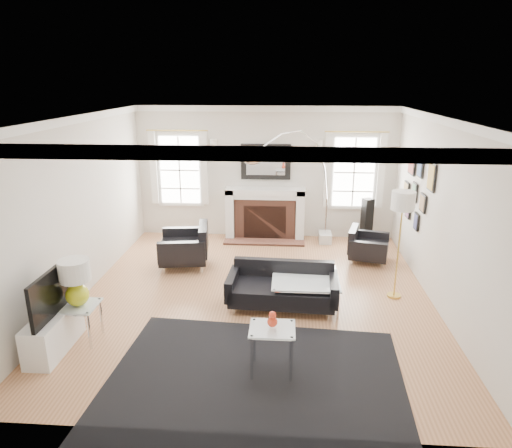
# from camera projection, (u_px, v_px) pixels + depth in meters

# --- Properties ---
(floor) EXTENTS (6.00, 6.00, 0.00)m
(floor) POSITION_uv_depth(u_px,v_px,m) (256.00, 296.00, 7.30)
(floor) COLOR #A36844
(floor) RESTS_ON ground
(back_wall) EXTENTS (5.50, 0.04, 2.80)m
(back_wall) POSITION_uv_depth(u_px,v_px,m) (266.00, 173.00, 9.73)
(back_wall) COLOR beige
(back_wall) RESTS_ON floor
(front_wall) EXTENTS (5.50, 0.04, 2.80)m
(front_wall) POSITION_uv_depth(u_px,v_px,m) (232.00, 306.00, 4.03)
(front_wall) COLOR beige
(front_wall) RESTS_ON floor
(left_wall) EXTENTS (0.04, 6.00, 2.80)m
(left_wall) POSITION_uv_depth(u_px,v_px,m) (79.00, 208.00, 7.06)
(left_wall) COLOR beige
(left_wall) RESTS_ON floor
(right_wall) EXTENTS (0.04, 6.00, 2.80)m
(right_wall) POSITION_uv_depth(u_px,v_px,m) (442.00, 216.00, 6.69)
(right_wall) COLOR beige
(right_wall) RESTS_ON floor
(ceiling) EXTENTS (5.50, 6.00, 0.02)m
(ceiling) POSITION_uv_depth(u_px,v_px,m) (256.00, 117.00, 6.46)
(ceiling) COLOR white
(ceiling) RESTS_ON back_wall
(crown_molding) EXTENTS (5.50, 6.00, 0.12)m
(crown_molding) POSITION_uv_depth(u_px,v_px,m) (256.00, 121.00, 6.47)
(crown_molding) COLOR white
(crown_molding) RESTS_ON back_wall
(fireplace) EXTENTS (1.70, 0.69, 1.11)m
(fireplace) POSITION_uv_depth(u_px,v_px,m) (265.00, 214.00, 9.79)
(fireplace) COLOR white
(fireplace) RESTS_ON floor
(mantel_mirror) EXTENTS (1.05, 0.07, 0.75)m
(mantel_mirror) POSITION_uv_depth(u_px,v_px,m) (266.00, 162.00, 9.61)
(mantel_mirror) COLOR black
(mantel_mirror) RESTS_ON back_wall
(window_left) EXTENTS (1.24, 0.15, 1.62)m
(window_left) POSITION_uv_depth(u_px,v_px,m) (180.00, 170.00, 9.79)
(window_left) COLOR white
(window_left) RESTS_ON back_wall
(window_right) EXTENTS (1.24, 0.15, 1.62)m
(window_right) POSITION_uv_depth(u_px,v_px,m) (354.00, 172.00, 9.54)
(window_right) COLOR white
(window_right) RESTS_ON back_wall
(gallery_wall) EXTENTS (0.04, 1.73, 1.29)m
(gallery_wall) POSITION_uv_depth(u_px,v_px,m) (418.00, 187.00, 7.89)
(gallery_wall) COLOR black
(gallery_wall) RESTS_ON right_wall
(tv_unit) EXTENTS (0.35, 1.00, 1.09)m
(tv_unit) POSITION_uv_depth(u_px,v_px,m) (53.00, 327.00, 5.75)
(tv_unit) COLOR white
(tv_unit) RESTS_ON floor
(area_rug) EXTENTS (3.55, 3.02, 0.01)m
(area_rug) POSITION_uv_depth(u_px,v_px,m) (253.00, 390.00, 5.08)
(area_rug) COLOR black
(area_rug) RESTS_ON floor
(sofa) EXTENTS (1.68, 0.84, 0.54)m
(sofa) POSITION_uv_depth(u_px,v_px,m) (282.00, 288.00, 6.91)
(sofa) COLOR black
(sofa) RESTS_ON floor
(armchair_left) EXTENTS (0.98, 1.07, 0.64)m
(armchair_left) POSITION_uv_depth(u_px,v_px,m) (187.00, 247.00, 8.38)
(armchair_left) COLOR black
(armchair_left) RESTS_ON floor
(armchair_right) EXTENTS (0.87, 0.93, 0.53)m
(armchair_right) POSITION_uv_depth(u_px,v_px,m) (366.00, 247.00, 8.61)
(armchair_right) COLOR black
(armchair_right) RESTS_ON floor
(coffee_table) EXTENTS (1.00, 1.00, 0.45)m
(coffee_table) POSITION_uv_depth(u_px,v_px,m) (305.00, 279.00, 6.93)
(coffee_table) COLOR silver
(coffee_table) RESTS_ON floor
(side_table_left) EXTENTS (0.47, 0.47, 0.52)m
(side_table_left) POSITION_uv_depth(u_px,v_px,m) (80.00, 312.00, 5.94)
(side_table_left) COLOR silver
(side_table_left) RESTS_ON floor
(nesting_table) EXTENTS (0.53, 0.44, 0.58)m
(nesting_table) POSITION_uv_depth(u_px,v_px,m) (272.00, 337.00, 5.27)
(nesting_table) COLOR silver
(nesting_table) RESTS_ON floor
(gourd_lamp) EXTENTS (0.39, 0.39, 0.63)m
(gourd_lamp) POSITION_uv_depth(u_px,v_px,m) (75.00, 280.00, 5.80)
(gourd_lamp) COLOR #BDC618
(gourd_lamp) RESTS_ON side_table_left
(orange_vase) EXTENTS (0.12, 0.12, 0.19)m
(orange_vase) POSITION_uv_depth(u_px,v_px,m) (272.00, 320.00, 5.21)
(orange_vase) COLOR red
(orange_vase) RESTS_ON nesting_table
(arc_floor_lamp) EXTENTS (1.76, 1.63, 2.49)m
(arc_floor_lamp) POSITION_uv_depth(u_px,v_px,m) (292.00, 186.00, 8.79)
(arc_floor_lamp) COLOR silver
(arc_floor_lamp) RESTS_ON floor
(stick_floor_lamp) EXTENTS (0.35, 0.35, 1.72)m
(stick_floor_lamp) POSITION_uv_depth(u_px,v_px,m) (403.00, 206.00, 6.83)
(stick_floor_lamp) COLOR gold
(stick_floor_lamp) RESTS_ON floor
(speaker_tower) EXTENTS (0.26, 0.26, 0.96)m
(speaker_tower) POSITION_uv_depth(u_px,v_px,m) (367.00, 221.00, 9.53)
(speaker_tower) COLOR black
(speaker_tower) RESTS_ON floor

